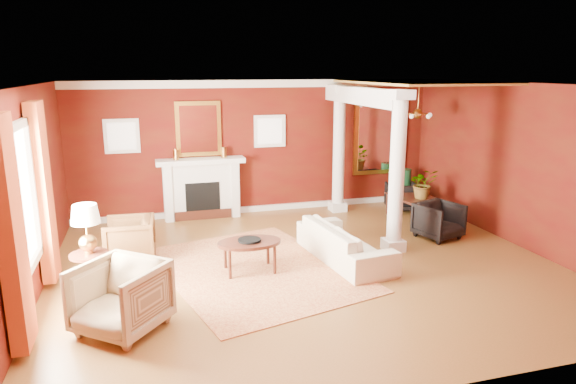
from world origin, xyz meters
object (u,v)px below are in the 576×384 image
object	(u,v)px
coffee_table	(249,244)
side_table	(87,236)
sofa	(345,236)
dining_table	(418,202)
armchair_stripe	(120,294)
armchair_leopard	(130,237)

from	to	relation	value
coffee_table	side_table	xyz separation A→B (m)	(-2.33, -0.22, 0.41)
sofa	coffee_table	world-z (taller)	sofa
coffee_table	dining_table	world-z (taller)	dining_table
sofa	dining_table	distance (m)	2.94
coffee_table	dining_table	size ratio (longest dim) A/B	0.73
armchair_stripe	side_table	bearing A→B (deg)	150.28
coffee_table	dining_table	distance (m)	4.40
side_table	dining_table	bearing A→B (deg)	17.74
sofa	side_table	world-z (taller)	side_table
armchair_stripe	dining_table	world-z (taller)	armchair_stripe
dining_table	armchair_leopard	bearing A→B (deg)	91.81
armchair_leopard	coffee_table	size ratio (longest dim) A/B	0.80
sofa	armchair_leopard	world-z (taller)	sofa
armchair_stripe	side_table	size ratio (longest dim) A/B	0.72
sofa	dining_table	world-z (taller)	sofa
armchair_leopard	side_table	size ratio (longest dim) A/B	0.61
armchair_leopard	sofa	bearing A→B (deg)	78.08
side_table	dining_table	distance (m)	6.67
dining_table	armchair_stripe	bearing A→B (deg)	112.88
armchair_leopard	dining_table	xyz separation A→B (m)	(5.83, 0.78, -0.02)
sofa	coffee_table	bearing A→B (deg)	85.53
coffee_table	sofa	bearing A→B (deg)	2.47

